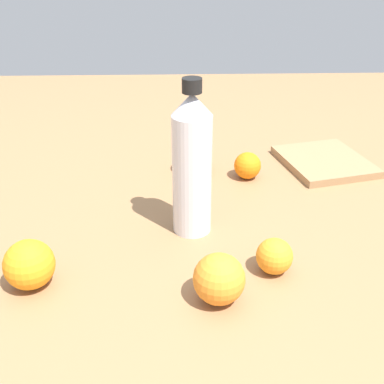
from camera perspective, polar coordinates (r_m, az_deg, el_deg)
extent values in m
plane|color=olive|center=(0.89, 0.89, -5.67)|extent=(2.40, 2.40, 0.00)
cylinder|color=silver|center=(0.86, 0.00, 1.97)|extent=(0.07, 0.07, 0.23)
cone|color=silver|center=(0.81, 0.00, 10.44)|extent=(0.07, 0.07, 0.04)
cylinder|color=black|center=(0.80, 0.00, 12.61)|extent=(0.03, 0.03, 0.02)
sphere|color=orange|center=(1.10, 6.65, 3.16)|extent=(0.06, 0.06, 0.06)
sphere|color=orange|center=(0.73, 3.25, -10.32)|extent=(0.08, 0.08, 0.08)
sphere|color=orange|center=(0.80, -18.87, -8.19)|extent=(0.08, 0.08, 0.08)
sphere|color=orange|center=(1.12, 0.04, 4.25)|extent=(0.08, 0.08, 0.08)
sphere|color=orange|center=(0.80, 9.82, -7.56)|extent=(0.06, 0.06, 0.06)
cube|color=#99724C|center=(1.21, 15.52, 3.53)|extent=(0.25, 0.24, 0.02)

